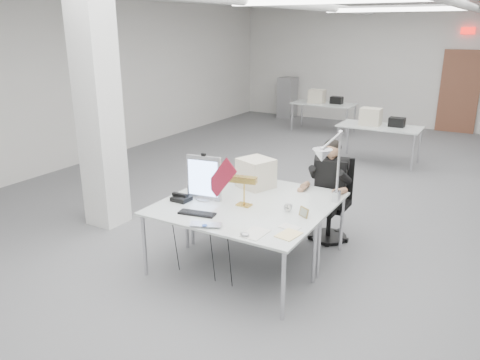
% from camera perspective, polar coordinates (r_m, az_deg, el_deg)
% --- Properties ---
extents(room_shell, '(10.04, 14.04, 3.24)m').
position_cam_1_polar(room_shell, '(7.00, 10.22, 10.08)').
color(room_shell, '#5A5A5D').
rests_on(room_shell, ground).
extents(desk_main, '(1.80, 0.90, 0.02)m').
position_cam_1_polar(desk_main, '(4.95, -1.51, -4.46)').
color(desk_main, silver).
rests_on(desk_main, room_shell).
extents(desk_second, '(1.80, 0.90, 0.02)m').
position_cam_1_polar(desk_second, '(5.69, 3.25, -1.43)').
color(desk_second, silver).
rests_on(desk_second, room_shell).
extents(bg_desk_a, '(1.60, 0.80, 0.02)m').
position_cam_1_polar(bg_desk_a, '(9.83, 16.68, 6.26)').
color(bg_desk_a, silver).
rests_on(bg_desk_a, room_shell).
extents(bg_desk_b, '(1.60, 0.80, 0.02)m').
position_cam_1_polar(bg_desk_b, '(12.47, 10.19, 9.13)').
color(bg_desk_b, silver).
rests_on(bg_desk_b, room_shell).
extents(filing_cabinet, '(0.45, 0.55, 1.20)m').
position_cam_1_polar(filing_cabinet, '(14.46, 5.79, 9.97)').
color(filing_cabinet, gray).
rests_on(filing_cabinet, room_shell).
extents(office_chair, '(0.63, 0.63, 1.08)m').
position_cam_1_polar(office_chair, '(6.09, 10.94, -2.43)').
color(office_chair, black).
rests_on(office_chair, room_shell).
extents(seated_person, '(0.66, 0.76, 0.98)m').
position_cam_1_polar(seated_person, '(5.93, 10.98, 0.69)').
color(seated_person, black).
rests_on(seated_person, office_chair).
extents(monitor, '(0.42, 0.10, 0.52)m').
position_cam_1_polar(monitor, '(5.33, -4.41, 0.27)').
color(monitor, '#ACACB1').
rests_on(monitor, desk_main).
extents(pennant, '(0.45, 0.10, 0.49)m').
position_cam_1_polar(pennant, '(5.15, -2.28, 0.27)').
color(pennant, maroon).
rests_on(pennant, monitor).
extents(keyboard, '(0.42, 0.21, 0.02)m').
position_cam_1_polar(keyboard, '(4.99, -5.27, -4.08)').
color(keyboard, black).
rests_on(keyboard, desk_main).
extents(laptop, '(0.37, 0.31, 0.03)m').
position_cam_1_polar(laptop, '(4.65, -4.34, -5.72)').
color(laptop, '#B8B9BE').
rests_on(laptop, desk_main).
extents(mouse, '(0.10, 0.07, 0.04)m').
position_cam_1_polar(mouse, '(4.46, 0.59, -6.65)').
color(mouse, '#A9A9AE').
rests_on(mouse, desk_main).
extents(bankers_lamp, '(0.32, 0.18, 0.35)m').
position_cam_1_polar(bankers_lamp, '(5.15, 0.51, -1.34)').
color(bankers_lamp, gold).
rests_on(bankers_lamp, desk_main).
extents(desk_phone, '(0.20, 0.18, 0.05)m').
position_cam_1_polar(desk_phone, '(5.38, -7.16, -2.28)').
color(desk_phone, black).
rests_on(desk_phone, desk_main).
extents(picture_frame_left, '(0.14, 0.03, 0.11)m').
position_cam_1_polar(picture_frame_left, '(5.49, -5.10, -1.45)').
color(picture_frame_left, '#9D8443').
rests_on(picture_frame_left, desk_main).
extents(picture_frame_right, '(0.13, 0.09, 0.10)m').
position_cam_1_polar(picture_frame_right, '(4.94, 7.79, -3.90)').
color(picture_frame_right, olive).
rests_on(picture_frame_right, desk_main).
extents(desk_clock, '(0.10, 0.05, 0.09)m').
position_cam_1_polar(desk_clock, '(5.05, 5.87, -3.32)').
color(desk_clock, '#B8B8BD').
rests_on(desk_clock, desk_main).
extents(paper_stack_a, '(0.21, 0.30, 0.01)m').
position_cam_1_polar(paper_stack_a, '(4.53, 1.82, -6.50)').
color(paper_stack_a, silver).
rests_on(paper_stack_a, desk_main).
extents(paper_stack_b, '(0.22, 0.27, 0.01)m').
position_cam_1_polar(paper_stack_b, '(4.52, 5.96, -6.64)').
color(paper_stack_b, '#FFE298').
rests_on(paper_stack_b, desk_main).
extents(paper_stack_c, '(0.22, 0.17, 0.01)m').
position_cam_1_polar(paper_stack_c, '(4.68, 6.07, -5.75)').
color(paper_stack_c, silver).
rests_on(paper_stack_c, desk_main).
extents(beige_monitor, '(0.48, 0.47, 0.36)m').
position_cam_1_polar(beige_monitor, '(5.76, 1.96, 0.86)').
color(beige_monitor, beige).
rests_on(beige_monitor, desk_second).
extents(architect_lamp, '(0.43, 0.78, 0.95)m').
position_cam_1_polar(architect_lamp, '(5.07, 11.03, 1.58)').
color(architect_lamp, silver).
rests_on(architect_lamp, desk_second).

